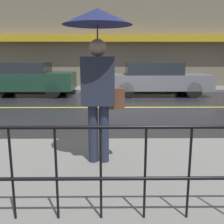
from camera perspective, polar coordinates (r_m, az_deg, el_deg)
The scene contains 9 objects.
ground_plane at distance 8.80m, azimuth 4.27°, elevation 1.01°, with size 80.00×80.00×0.00m, color black.
sidewalk_near at distance 3.83m, azimuth 10.96°, elevation -12.81°, with size 28.00×2.77×0.12m.
sidewalk_far at distance 13.44m, azimuth 2.59°, elevation 5.04°, with size 28.00×1.79×0.12m.
lane_marking at distance 8.80m, azimuth 4.27°, elevation 1.04°, with size 25.20×0.12×0.01m.
building_storefront at distance 14.38m, azimuth 2.44°, elevation 14.68°, with size 28.00×0.85×4.69m.
railing_foreground at distance 2.57m, azimuth 16.61°, elevation -9.97°, with size 12.00×0.04×0.93m.
pedestrian at distance 3.69m, azimuth -3.04°, elevation 13.34°, with size 0.95×0.95×2.16m.
car_dark_green at distance 12.08m, azimuth -17.94°, elevation 6.96°, with size 3.98×1.89×1.44m.
car_grey at distance 11.72m, azimuth 9.50°, elevation 7.20°, with size 4.50×1.82×1.43m.
Camera 1 is at (-0.75, -8.62, 1.64)m, focal length 42.00 mm.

